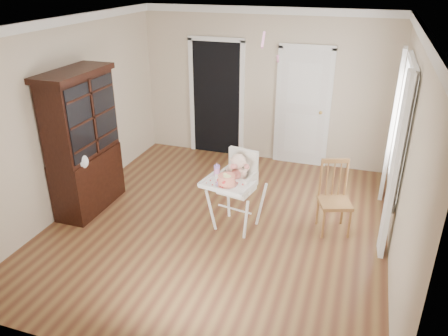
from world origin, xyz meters
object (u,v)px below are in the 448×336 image
(cake, at_px, (227,180))
(china_cabinet, at_px, (83,143))
(high_chair, at_px, (237,182))
(dining_chair, at_px, (334,200))
(sippy_cup, at_px, (217,170))

(cake, distance_m, china_cabinet, 2.19)
(high_chair, bearing_deg, dining_chair, 26.30)
(sippy_cup, distance_m, china_cabinet, 1.99)
(high_chair, height_order, dining_chair, high_chair)
(sippy_cup, xyz_separation_m, china_cabinet, (-1.98, -0.06, 0.17))
(cake, relative_size, dining_chair, 0.29)
(sippy_cup, bearing_deg, dining_chair, 15.90)
(high_chair, height_order, sippy_cup, high_chair)
(high_chair, bearing_deg, sippy_cup, -151.93)
(high_chair, relative_size, cake, 3.95)
(high_chair, xyz_separation_m, china_cabinet, (-2.23, -0.13, 0.34))
(cake, bearing_deg, sippy_cup, 135.27)
(high_chair, relative_size, dining_chair, 1.13)
(sippy_cup, xyz_separation_m, dining_chair, (1.51, 0.43, -0.40))
(sippy_cup, height_order, china_cabinet, china_cabinet)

